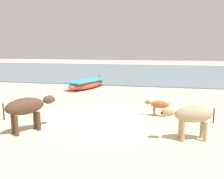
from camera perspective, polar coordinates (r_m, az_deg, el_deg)
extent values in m
plane|color=beige|center=(8.77, -2.49, -6.77)|extent=(80.00, 80.00, 0.00)
cube|color=slate|center=(25.37, 6.96, 4.47)|extent=(60.00, 20.00, 0.08)
ellipsoid|color=#B74733|center=(14.77, -6.33, 1.29)|extent=(2.17, 3.39, 0.56)
cube|color=#3399BF|center=(14.74, -6.35, 2.19)|extent=(2.02, 3.02, 0.07)
cube|color=olive|center=(14.93, -5.78, 1.99)|extent=(0.95, 0.45, 0.04)
cylinder|color=olive|center=(15.89, -3.08, 3.34)|extent=(0.06, 0.06, 0.20)
ellipsoid|color=tan|center=(6.84, 19.50, -5.79)|extent=(1.16, 0.68, 0.47)
ellipsoid|color=tan|center=(6.59, 13.66, -5.37)|extent=(0.40, 0.30, 0.26)
sphere|color=#2D2119|center=(6.56, 12.31, -5.66)|extent=(0.12, 0.12, 0.10)
cylinder|color=tan|center=(6.77, 17.09, -10.03)|extent=(0.11, 0.11, 0.54)
cylinder|color=tan|center=(6.98, 16.46, -9.37)|extent=(0.11, 0.11, 0.54)
cylinder|color=tan|center=(6.99, 22.07, -9.67)|extent=(0.11, 0.11, 0.54)
cylinder|color=tan|center=(7.20, 21.30, -9.05)|extent=(0.11, 0.11, 0.54)
cylinder|color=#2D2119|center=(7.08, 23.83, -5.96)|extent=(0.04, 0.04, 0.44)
ellipsoid|color=#9E4C28|center=(8.91, 11.67, -3.62)|extent=(0.70, 0.35, 0.29)
ellipsoid|color=#9E4C28|center=(8.96, 8.85, -3.13)|extent=(0.24, 0.16, 0.16)
sphere|color=#2D2119|center=(8.98, 8.23, -3.20)|extent=(0.07, 0.07, 0.06)
cylinder|color=#9E4C28|center=(8.94, 10.29, -5.47)|extent=(0.07, 0.07, 0.34)
cylinder|color=#9E4C28|center=(9.08, 10.43, -5.23)|extent=(0.07, 0.07, 0.34)
cylinder|color=#9E4C28|center=(8.89, 12.80, -5.65)|extent=(0.07, 0.07, 0.34)
cylinder|color=#9E4C28|center=(9.03, 12.90, -5.40)|extent=(0.07, 0.07, 0.34)
cylinder|color=#2D2119|center=(8.88, 13.94, -3.96)|extent=(0.02, 0.02, 0.28)
ellipsoid|color=#4C3323|center=(7.50, -20.67, -3.89)|extent=(1.08, 1.25, 0.52)
ellipsoid|color=#4C3323|center=(7.80, -15.34, -2.41)|extent=(0.42, 0.46, 0.28)
sphere|color=#2D2119|center=(7.89, -14.21, -2.46)|extent=(0.15, 0.15, 0.11)
cylinder|color=#4C3323|center=(7.88, -18.45, -7.00)|extent=(0.12, 0.12, 0.60)
cylinder|color=#4C3323|center=(7.66, -17.63, -7.47)|extent=(0.12, 0.12, 0.60)
cylinder|color=#4C3323|center=(7.64, -23.22, -7.86)|extent=(0.12, 0.12, 0.60)
cylinder|color=#4C3323|center=(7.41, -22.53, -8.38)|extent=(0.12, 0.12, 0.60)
cylinder|color=#2D2119|center=(7.31, -25.21, -5.01)|extent=(0.04, 0.04, 0.49)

